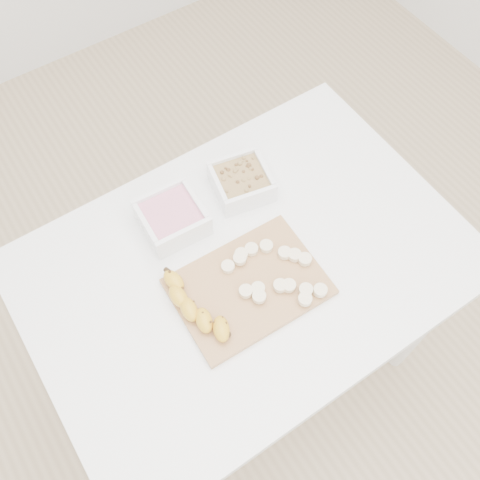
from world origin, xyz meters
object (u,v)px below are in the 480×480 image
table (247,280)px  bowl_yogurt (172,217)px  cutting_board (249,287)px  bowl_granola (241,182)px  banana (196,308)px

table → bowl_yogurt: size_ratio=6.77×
cutting_board → bowl_granola: bearing=59.7°
table → cutting_board: cutting_board is taller
bowl_yogurt → banana: bearing=-107.5°
table → banana: size_ratio=4.98×
cutting_board → bowl_yogurt: bearing=103.4°
bowl_yogurt → cutting_board: 0.24m
bowl_yogurt → table: bearing=-63.6°
bowl_yogurt → bowl_granola: 0.19m
bowl_yogurt → cutting_board: bowl_yogurt is taller
bowl_yogurt → cutting_board: bearing=-76.6°
bowl_yogurt → bowl_granola: bowl_yogurt is taller
bowl_yogurt → cutting_board: (0.06, -0.24, -0.03)m
bowl_granola → bowl_yogurt: bearing=178.9°
bowl_yogurt → bowl_granola: size_ratio=0.94×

